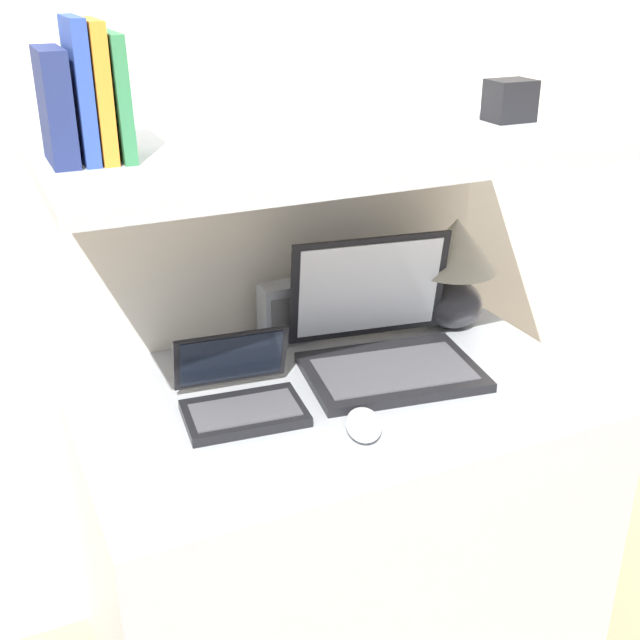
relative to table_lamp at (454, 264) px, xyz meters
The scene contains 14 objects.
wall_back 0.54m from the table_lamp, 150.14° to the left, with size 6.00×0.05×2.40m.
desk 0.68m from the table_lamp, 155.67° to the right, with size 1.05×0.67×0.74m.
back_riser 0.52m from the table_lamp, 155.38° to the left, with size 1.05×0.04×1.22m.
shelf 0.52m from the table_lamp, 165.25° to the right, with size 1.05×0.60×0.03m.
table_lamp is the anchor object (origin of this frame).
laptop_large 0.29m from the table_lamp, 154.65° to the right, with size 0.40×0.36×0.27m.
laptop_small 0.63m from the table_lamp, 164.20° to the right, with size 0.25×0.22×0.15m.
computer_mouse 0.56m from the table_lamp, 140.45° to the right, with size 0.11×0.13×0.03m.
router_box 0.41m from the table_lamp, 167.39° to the left, with size 0.12×0.07×0.14m.
book_navy 0.97m from the table_lamp, behind, with size 0.04×0.13×0.18m.
book_blue 0.95m from the table_lamp, behind, with size 0.02×0.13×0.23m.
book_orange 0.92m from the table_lamp, behind, with size 0.02×0.14×0.22m.
book_green 0.89m from the table_lamp, behind, with size 0.03×0.14×0.20m.
shelf_gadget 0.40m from the table_lamp, 70.13° to the right, with size 0.09×0.07×0.08m.
Camera 1 is at (-0.64, -0.97, 1.55)m, focal length 45.00 mm.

